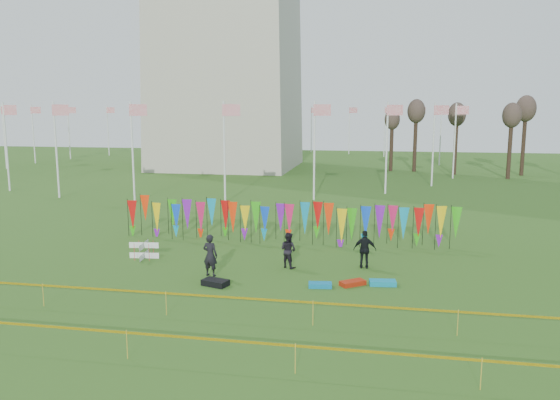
% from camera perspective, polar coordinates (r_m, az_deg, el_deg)
% --- Properties ---
extents(ground, '(160.00, 160.00, 0.00)m').
position_cam_1_polar(ground, '(22.19, -4.03, -9.81)').
color(ground, '#2E5518').
rests_on(ground, ground).
extents(flagpole_ring, '(57.40, 56.16, 8.00)m').
position_cam_1_polar(flagpole_ring, '(71.03, -5.34, 6.67)').
color(flagpole_ring, silver).
rests_on(flagpole_ring, ground).
extents(banner_row, '(18.64, 0.64, 2.25)m').
position_cam_1_polar(banner_row, '(30.37, 0.74, -1.86)').
color(banner_row, black).
rests_on(banner_row, ground).
extents(caution_tape_near, '(26.00, 0.02, 0.90)m').
position_cam_1_polar(caution_tape_near, '(19.58, -6.66, -10.09)').
color(caution_tape_near, yellow).
rests_on(caution_tape_near, ground).
extents(caution_tape_far, '(26.00, 0.02, 0.90)m').
position_cam_1_polar(caution_tape_far, '(16.49, -10.37, -14.02)').
color(caution_tape_far, yellow).
rests_on(caution_tape_far, ground).
extents(box_kite, '(0.75, 0.75, 0.84)m').
position_cam_1_polar(box_kite, '(27.97, -14.02, -5.13)').
color(box_kite, red).
rests_on(box_kite, ground).
extents(person_left, '(0.77, 0.62, 1.89)m').
position_cam_1_polar(person_left, '(24.45, -7.30, -5.74)').
color(person_left, black).
rests_on(person_left, ground).
extents(person_mid, '(0.96, 0.83, 1.68)m').
position_cam_1_polar(person_mid, '(25.54, 0.87, -5.24)').
color(person_mid, black).
rests_on(person_mid, ground).
extents(person_right, '(1.07, 0.63, 1.79)m').
position_cam_1_polar(person_right, '(25.73, 8.86, -5.13)').
color(person_right, black).
rests_on(person_right, ground).
extents(kite_bag_turquoise, '(1.02, 0.61, 0.19)m').
position_cam_1_polar(kite_bag_turquoise, '(23.02, 4.21, -8.85)').
color(kite_bag_turquoise, '#0B76B0').
rests_on(kite_bag_turquoise, ground).
extents(kite_bag_red, '(1.15, 1.04, 0.20)m').
position_cam_1_polar(kite_bag_red, '(23.41, 7.60, -8.59)').
color(kite_bag_red, '#AD230B').
rests_on(kite_bag_red, ground).
extents(kite_bag_black, '(1.22, 0.92, 0.25)m').
position_cam_1_polar(kite_bag_black, '(23.34, -6.77, -8.56)').
color(kite_bag_black, black).
rests_on(kite_bag_black, ground).
extents(kite_bag_teal, '(1.15, 0.65, 0.21)m').
position_cam_1_polar(kite_bag_teal, '(23.61, 10.68, -8.49)').
color(kite_bag_teal, '#0C8AB0').
rests_on(kite_bag_teal, ground).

